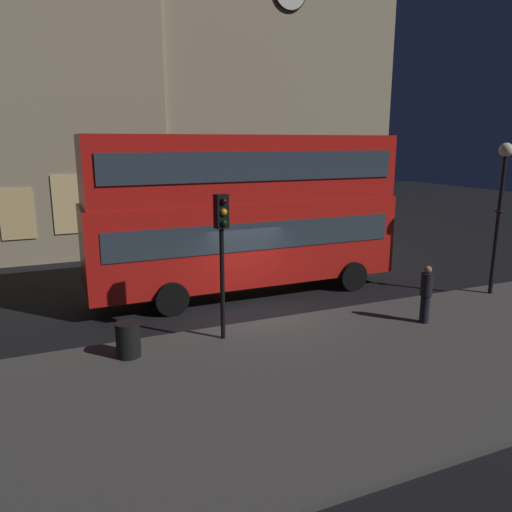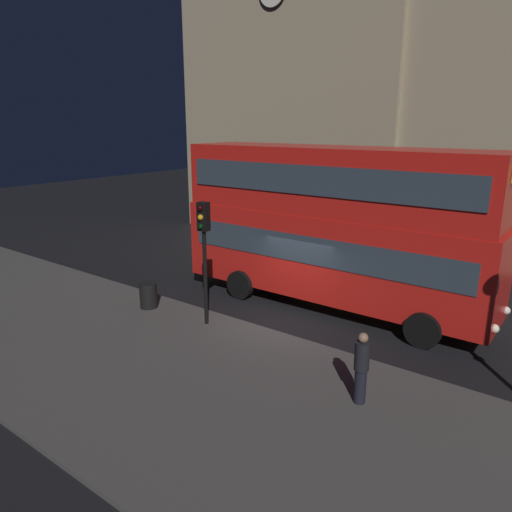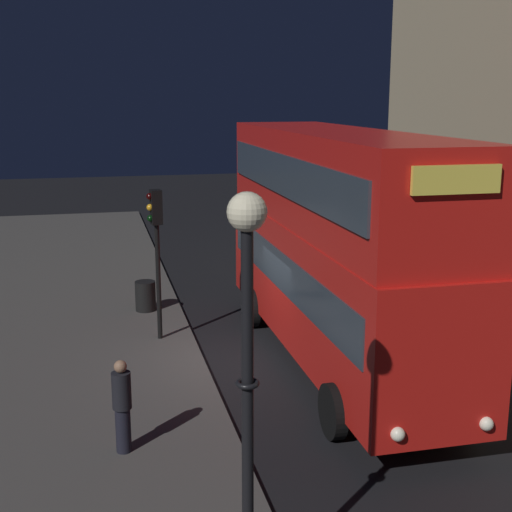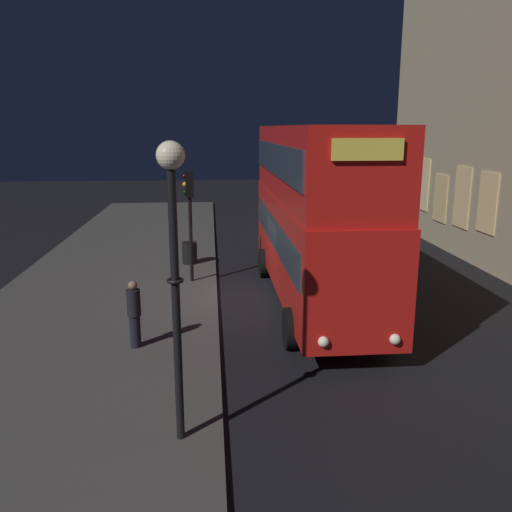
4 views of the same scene
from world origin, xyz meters
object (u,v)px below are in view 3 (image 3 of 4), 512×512
(traffic_light_near_kerb, at_px, (156,233))
(street_lamp, at_px, (247,325))
(pedestrian, at_px, (122,405))
(litter_bin, at_px, (145,296))
(double_decker_bus, at_px, (335,236))

(traffic_light_near_kerb, relative_size, street_lamp, 0.75)
(street_lamp, height_order, pedestrian, street_lamp)
(litter_bin, bearing_deg, pedestrian, -7.15)
(traffic_light_near_kerb, bearing_deg, litter_bin, 176.09)
(double_decker_bus, distance_m, street_lamp, 8.44)
(double_decker_bus, distance_m, traffic_light_near_kerb, 4.45)
(street_lamp, relative_size, litter_bin, 5.89)
(traffic_light_near_kerb, relative_size, pedestrian, 2.27)
(double_decker_bus, relative_size, street_lamp, 2.14)
(litter_bin, bearing_deg, street_lamp, 1.30)
(street_lamp, bearing_deg, litter_bin, -178.70)
(pedestrian, distance_m, litter_bin, 8.24)
(traffic_light_near_kerb, height_order, litter_bin, traffic_light_near_kerb)
(street_lamp, xyz_separation_m, pedestrian, (-4.06, -1.30, -2.66))
(street_lamp, bearing_deg, traffic_light_near_kerb, -179.23)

